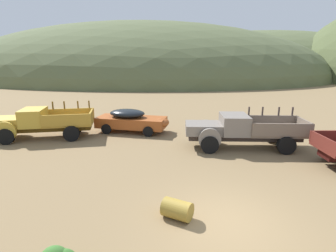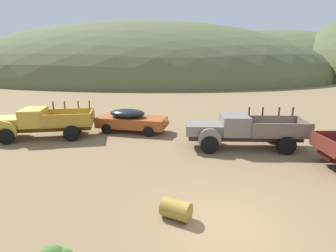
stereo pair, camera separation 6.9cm
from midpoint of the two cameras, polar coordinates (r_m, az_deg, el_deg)
name	(u,v)px [view 1 (the left image)]	position (r m, az deg, el deg)	size (l,w,h in m)	color
ground_plane	(227,223)	(8.85, 12.36, -19.85)	(300.00, 300.00, 0.00)	olive
hill_far_right	(138,77)	(73.09, -6.64, 10.60)	(96.62, 66.50, 27.52)	#56603D
hill_distant	(259,73)	(91.89, 19.07, 10.71)	(91.07, 56.03, 26.13)	#56603D
truck_faded_yellow	(37,123)	(18.41, -26.63, 0.65)	(6.31, 3.74, 2.16)	brown
car_oxide_orange	(133,120)	(18.11, -7.62, 1.24)	(5.06, 2.23, 1.57)	#A34C1E
truck_primer_gray	(236,130)	(15.26, 14.34, -0.89)	(6.73, 2.86, 2.16)	#3D322D
oil_drum_tipped	(177,209)	(8.72, 1.76, -17.60)	(1.07, 0.89, 0.62)	olive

